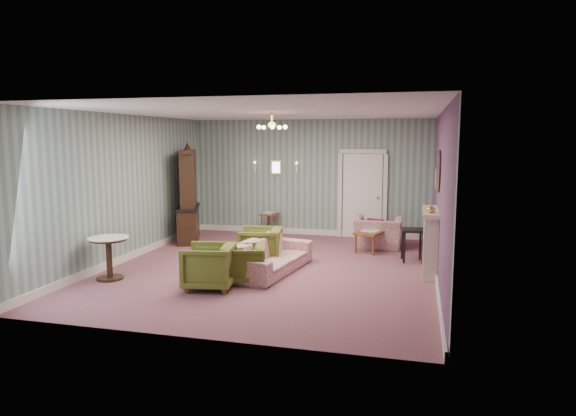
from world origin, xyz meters
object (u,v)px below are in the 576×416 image
(olive_chair_b, at_px, (244,262))
(wingback_chair, at_px, (378,227))
(pedestal_table, at_px, (109,258))
(fireplace, at_px, (430,241))
(dresser, at_px, (188,193))
(olive_chair_c, at_px, (260,244))
(side_table_black, at_px, (412,245))
(sofa_chintz, at_px, (271,250))
(olive_chair_a, at_px, (209,264))
(coffee_table, at_px, (371,241))

(olive_chair_b, height_order, wingback_chair, wingback_chair)
(pedestal_table, bearing_deg, fireplace, 18.83)
(dresser, height_order, fireplace, dresser)
(olive_chair_c, bearing_deg, olive_chair_b, -5.40)
(olive_chair_c, xyz_separation_m, dresser, (-2.35, 1.80, 0.75))
(pedestal_table, bearing_deg, olive_chair_c, 36.06)
(wingback_chair, bearing_deg, side_table_black, 122.65)
(sofa_chintz, bearing_deg, dresser, 59.11)
(sofa_chintz, bearing_deg, pedestal_table, 123.25)
(olive_chair_b, height_order, dresser, dresser)
(sofa_chintz, xyz_separation_m, wingback_chair, (1.73, 2.62, 0.04))
(olive_chair_a, distance_m, dresser, 4.09)
(dresser, height_order, coffee_table, dresser)
(coffee_table, bearing_deg, side_table_black, -41.91)
(olive_chair_b, xyz_separation_m, side_table_black, (2.75, 2.19, -0.02))
(olive_chair_a, distance_m, coffee_table, 4.16)
(coffee_table, height_order, side_table_black, side_table_black)
(sofa_chintz, distance_m, side_table_black, 2.87)
(olive_chair_c, height_order, dresser, dresser)
(olive_chair_a, bearing_deg, fireplace, 108.63)
(coffee_table, relative_size, pedestal_table, 1.19)
(olive_chair_a, xyz_separation_m, sofa_chintz, (0.70, 1.24, 0.01))
(olive_chair_c, distance_m, coffee_table, 2.66)
(olive_chair_c, height_order, pedestal_table, olive_chair_c)
(olive_chair_c, height_order, sofa_chintz, sofa_chintz)
(wingback_chair, bearing_deg, olive_chair_a, 57.91)
(sofa_chintz, distance_m, pedestal_table, 2.84)
(fireplace, bearing_deg, dresser, 163.99)
(olive_chair_c, relative_size, wingback_chair, 0.77)
(side_table_black, bearing_deg, sofa_chintz, -150.06)
(olive_chair_a, bearing_deg, olive_chair_b, 128.03)
(olive_chair_c, bearing_deg, coffee_table, 122.08)
(olive_chair_c, distance_m, pedestal_table, 2.75)
(olive_chair_a, height_order, dresser, dresser)
(sofa_chintz, relative_size, pedestal_table, 2.83)
(wingback_chair, height_order, fireplace, fireplace)
(olive_chair_c, bearing_deg, fireplace, 84.05)
(pedestal_table, bearing_deg, wingback_chair, 41.37)
(wingback_chair, relative_size, dresser, 0.45)
(wingback_chair, bearing_deg, coffee_table, 74.27)
(olive_chair_a, distance_m, sofa_chintz, 1.42)
(olive_chair_c, relative_size, coffee_table, 0.91)
(olive_chair_a, bearing_deg, sofa_chintz, 140.74)
(fireplace, relative_size, coffee_table, 1.58)
(olive_chair_a, xyz_separation_m, dresser, (-2.01, 3.48, 0.75))
(olive_chair_b, relative_size, wingback_chair, 0.68)
(olive_chair_b, distance_m, dresser, 3.95)
(side_table_black, bearing_deg, olive_chair_c, -160.83)
(pedestal_table, bearing_deg, olive_chair_b, 10.23)
(wingback_chair, distance_m, pedestal_table, 5.75)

